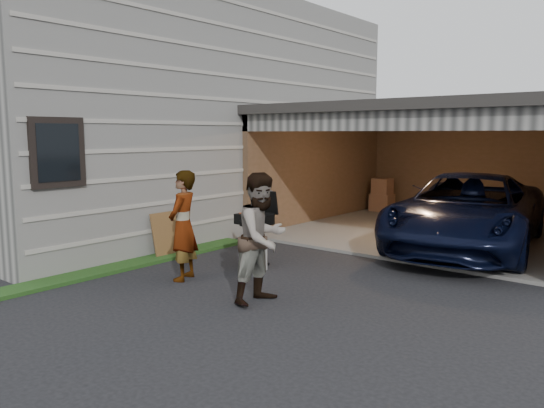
{
  "coord_description": "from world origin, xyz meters",
  "views": [
    {
      "loc": [
        5.36,
        -5.1,
        2.3
      ],
      "look_at": [
        -0.07,
        1.55,
        1.15
      ],
      "focal_mm": 35.0,
      "sensor_mm": 36.0,
      "label": 1
    }
  ],
  "objects_px": {
    "bbq_grill": "(255,222)",
    "propane_tank": "(258,255)",
    "man": "(262,238)",
    "woman": "(183,226)",
    "plywood_panel": "(170,234)",
    "minivan": "(468,214)"
  },
  "relations": [
    {
      "from": "minivan",
      "to": "propane_tank",
      "type": "bearing_deg",
      "value": -130.3
    },
    {
      "from": "man",
      "to": "bbq_grill",
      "type": "distance_m",
      "value": 2.03
    },
    {
      "from": "minivan",
      "to": "propane_tank",
      "type": "height_order",
      "value": "minivan"
    },
    {
      "from": "plywood_panel",
      "to": "bbq_grill",
      "type": "bearing_deg",
      "value": 15.01
    },
    {
      "from": "bbq_grill",
      "to": "propane_tank",
      "type": "bearing_deg",
      "value": -41.28
    },
    {
      "from": "minivan",
      "to": "plywood_panel",
      "type": "distance_m",
      "value": 5.77
    },
    {
      "from": "minivan",
      "to": "woman",
      "type": "distance_m",
      "value": 5.6
    },
    {
      "from": "man",
      "to": "plywood_panel",
      "type": "xyz_separation_m",
      "value": [
        -3.14,
        1.0,
        -0.47
      ]
    },
    {
      "from": "bbq_grill",
      "to": "propane_tank",
      "type": "xyz_separation_m",
      "value": [
        0.21,
        -0.18,
        -0.53
      ]
    },
    {
      "from": "bbq_grill",
      "to": "man",
      "type": "bearing_deg",
      "value": -46.3
    },
    {
      "from": "woman",
      "to": "man",
      "type": "xyz_separation_m",
      "value": [
        1.68,
        -0.07,
        0.02
      ]
    },
    {
      "from": "man",
      "to": "bbq_grill",
      "type": "xyz_separation_m",
      "value": [
        -1.4,
        1.46,
        -0.11
      ]
    },
    {
      "from": "minivan",
      "to": "bbq_grill",
      "type": "height_order",
      "value": "minivan"
    },
    {
      "from": "man",
      "to": "bbq_grill",
      "type": "bearing_deg",
      "value": 45.84
    },
    {
      "from": "bbq_grill",
      "to": "propane_tank",
      "type": "relative_size",
      "value": 2.66
    },
    {
      "from": "woman",
      "to": "plywood_panel",
      "type": "height_order",
      "value": "woman"
    },
    {
      "from": "minivan",
      "to": "plywood_panel",
      "type": "xyz_separation_m",
      "value": [
        -4.2,
        -3.94,
        -0.31
      ]
    },
    {
      "from": "propane_tank",
      "to": "plywood_panel",
      "type": "bearing_deg",
      "value": -171.76
    },
    {
      "from": "woman",
      "to": "propane_tank",
      "type": "height_order",
      "value": "woman"
    },
    {
      "from": "minivan",
      "to": "propane_tank",
      "type": "xyz_separation_m",
      "value": [
        -2.25,
        -3.66,
        -0.48
      ]
    },
    {
      "from": "woman",
      "to": "man",
      "type": "distance_m",
      "value": 1.69
    },
    {
      "from": "propane_tank",
      "to": "man",
      "type": "bearing_deg",
      "value": -47.1
    }
  ]
}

